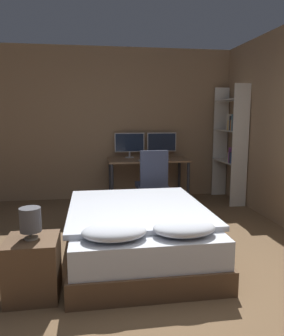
% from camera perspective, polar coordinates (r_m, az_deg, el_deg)
% --- Properties ---
extents(ground_plane, '(20.00, 20.00, 0.00)m').
position_cam_1_polar(ground_plane, '(2.75, 6.48, -24.09)').
color(ground_plane, brown).
extents(wall_back, '(12.00, 0.06, 2.70)m').
position_cam_1_polar(wall_back, '(6.02, -2.81, 7.61)').
color(wall_back, '#8E7051').
rests_on(wall_back, ground_plane).
extents(bed, '(1.46, 1.93, 0.61)m').
position_cam_1_polar(bed, '(3.58, -0.66, -11.10)').
color(bed, brown).
rests_on(bed, ground_plane).
extents(nightstand, '(0.43, 0.42, 0.50)m').
position_cam_1_polar(nightstand, '(3.00, -18.45, -16.12)').
color(nightstand, brown).
rests_on(nightstand, ground_plane).
extents(bedside_lamp, '(0.17, 0.17, 0.26)m').
position_cam_1_polar(bedside_lamp, '(2.85, -18.86, -8.60)').
color(bedside_lamp, gray).
rests_on(bedside_lamp, nightstand).
extents(desk, '(1.40, 0.68, 0.76)m').
position_cam_1_polar(desk, '(5.72, 1.05, 0.67)').
color(desk, '#846042').
rests_on(desk, ground_plane).
extents(monitor_left, '(0.53, 0.16, 0.44)m').
position_cam_1_polar(monitor_left, '(5.87, -2.19, 4.29)').
color(monitor_left, '#B7B7BC').
rests_on(monitor_left, desk).
extents(monitor_right, '(0.53, 0.16, 0.44)m').
position_cam_1_polar(monitor_right, '(5.97, 3.46, 4.36)').
color(monitor_right, '#B7B7BC').
rests_on(monitor_right, desk).
extents(keyboard, '(0.39, 0.13, 0.02)m').
position_cam_1_polar(keyboard, '(5.48, 1.47, 1.36)').
color(keyboard, '#B7B7BC').
rests_on(keyboard, desk).
extents(computer_mouse, '(0.07, 0.05, 0.04)m').
position_cam_1_polar(computer_mouse, '(5.53, 4.36, 1.51)').
color(computer_mouse, '#B7B7BC').
rests_on(computer_mouse, desk).
extents(office_chair, '(0.52, 0.52, 1.00)m').
position_cam_1_polar(office_chair, '(5.02, 1.78, -3.65)').
color(office_chair, black).
rests_on(office_chair, ground_plane).
extents(bookshelf, '(0.28, 0.86, 2.02)m').
position_cam_1_polar(bookshelf, '(5.87, 15.41, 4.99)').
color(bookshelf, beige).
rests_on(bookshelf, ground_plane).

